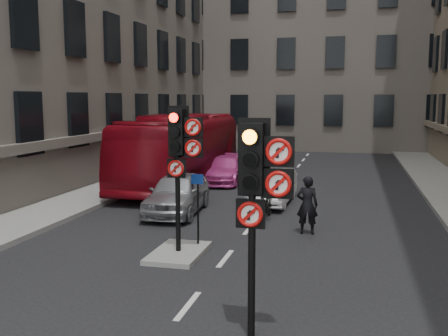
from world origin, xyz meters
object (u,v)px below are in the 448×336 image
at_px(motorcycle, 265,203).
at_px(bus_red, 182,149).
at_px(car_silver, 177,193).
at_px(motorcyclist, 307,205).
at_px(info_sign, 198,199).
at_px(car_white, 273,187).
at_px(signal_near, 258,182).
at_px(car_pink, 226,170).
at_px(signal_far, 180,147).

bearing_deg(motorcycle, bus_red, 133.56).
bearing_deg(car_silver, bus_red, 102.57).
distance_m(motorcycle, motorcyclist, 2.10).
distance_m(motorcycle, info_sign, 3.89).
xyz_separation_m(car_white, motorcycle, (0.15, -2.67, -0.08)).
xyz_separation_m(signal_near, car_pink, (-4.17, 15.25, -1.98)).
relative_size(signal_near, motorcycle, 1.99).
xyz_separation_m(car_white, bus_red, (-4.62, 3.39, 0.95)).
bearing_deg(car_pink, car_white, -56.40).
distance_m(signal_near, bus_red, 15.62).
height_order(signal_far, car_pink, signal_far).
bearing_deg(signal_near, motorcycle, 98.29).
relative_size(signal_near, bus_red, 0.32).
height_order(car_white, car_pink, car_white).
relative_size(car_silver, motorcycle, 2.26).
height_order(car_silver, car_pink, car_silver).
height_order(signal_near, car_silver, signal_near).
relative_size(car_white, bus_red, 0.33).
distance_m(car_pink, bus_red, 2.23).
xyz_separation_m(car_white, car_pink, (-2.80, 4.24, -0.02)).
distance_m(signal_near, motorcycle, 8.67).
relative_size(signal_far, motorcycle, 1.99).
relative_size(signal_far, info_sign, 1.95).
bearing_deg(car_silver, signal_far, -73.98).
bearing_deg(motorcycle, info_sign, -102.53).
xyz_separation_m(signal_far, info_sign, (0.21, 0.71, -1.40)).
height_order(motorcycle, motorcyclist, motorcyclist).
height_order(car_silver, info_sign, info_sign).
relative_size(bus_red, motorcycle, 6.30).
distance_m(signal_near, info_sign, 5.43).
relative_size(bus_red, motorcyclist, 6.69).
relative_size(car_silver, car_white, 1.08).
distance_m(bus_red, motorcyclist, 9.81).
xyz_separation_m(signal_near, car_white, (-1.37, 11.01, -1.96)).
bearing_deg(car_silver, motorcycle, -7.72).
bearing_deg(info_sign, car_silver, 114.33).
relative_size(car_silver, car_pink, 0.98).
height_order(motorcycle, info_sign, info_sign).
bearing_deg(motorcyclist, bus_red, -53.35).
height_order(signal_far, motorcycle, signal_far).
xyz_separation_m(signal_far, car_white, (1.23, 7.01, -2.08)).
relative_size(signal_near, motorcyclist, 2.12).
bearing_deg(bus_red, car_pink, 24.37).
xyz_separation_m(motorcyclist, info_sign, (-2.62, -2.14, 0.46)).
relative_size(motorcycle, motorcyclist, 1.06).
xyz_separation_m(bus_red, info_sign, (3.60, -9.69, -0.27)).
bearing_deg(car_white, car_pink, 125.19).
distance_m(signal_far, car_white, 7.42).
height_order(bus_red, motorcyclist, bus_red).
height_order(car_white, bus_red, bus_red).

